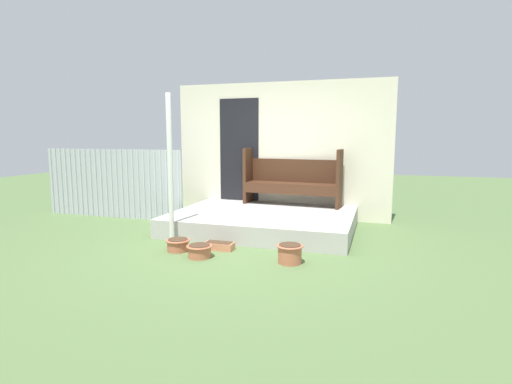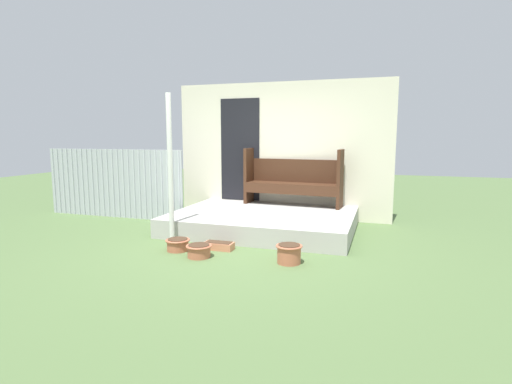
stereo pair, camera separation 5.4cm
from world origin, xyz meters
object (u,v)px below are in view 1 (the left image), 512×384
at_px(support_post, 170,169).
at_px(bench, 292,178).
at_px(flower_pot_left, 178,244).
at_px(planter_box_rect, 219,246).
at_px(flower_pot_middle, 199,250).
at_px(flower_pot_right, 290,253).

bearing_deg(support_post, bench, 56.75).
relative_size(flower_pot_left, planter_box_rect, 0.82).
bearing_deg(flower_pot_middle, flower_pot_right, 5.93).
bearing_deg(flower_pot_left, planter_box_rect, 23.45).
distance_m(bench, flower_pot_left, 2.77).
xyz_separation_m(support_post, bench, (1.37, 2.09, -0.29)).
bearing_deg(planter_box_rect, flower_pot_right, -14.98).
bearing_deg(bench, flower_pot_left, -110.00).
bearing_deg(planter_box_rect, bench, 76.01).
distance_m(flower_pot_left, flower_pot_middle, 0.45).
bearing_deg(flower_pot_left, support_post, 129.07).
xyz_separation_m(flower_pot_middle, flower_pot_right, (1.19, 0.12, 0.04)).
xyz_separation_m(flower_pot_left, flower_pot_middle, (0.42, -0.18, 0.00)).
distance_m(flower_pot_middle, flower_pot_right, 1.19).
relative_size(support_post, flower_pot_middle, 6.40).
xyz_separation_m(flower_pot_right, planter_box_rect, (-1.08, 0.29, -0.08)).
xyz_separation_m(flower_pot_left, flower_pot_right, (1.60, -0.06, 0.04)).
relative_size(support_post, flower_pot_left, 6.49).
height_order(flower_pot_left, planter_box_rect, flower_pot_left).
xyz_separation_m(support_post, flower_pot_right, (1.89, -0.42, -0.97)).
relative_size(flower_pot_right, planter_box_rect, 0.82).
xyz_separation_m(flower_pot_middle, planter_box_rect, (0.11, 0.41, -0.04)).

